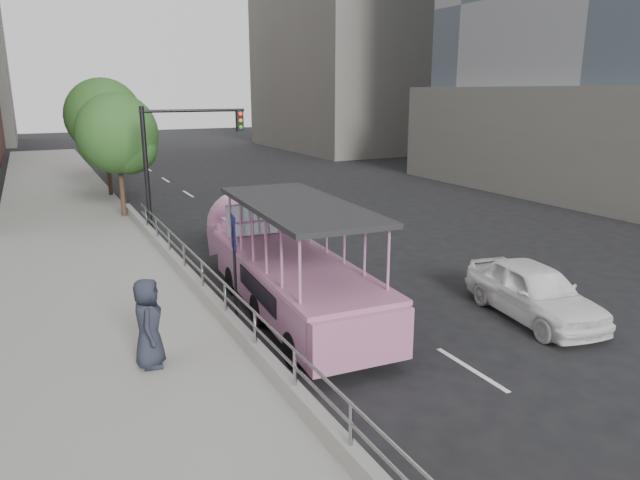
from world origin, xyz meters
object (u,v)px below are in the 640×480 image
duck_boat (282,265)px  parking_sign (234,254)px  pedestrian_far (148,323)px  traffic_signal (176,150)px  street_tree_far (106,119)px  street_tree_near (120,137)px  car (534,291)px

duck_boat → parking_sign: duck_boat is taller
pedestrian_far → traffic_signal: size_ratio=0.36×
duck_boat → parking_sign: bearing=-168.0°
street_tree_far → pedestrian_far: bearing=-95.5°
pedestrian_far → traffic_signal: (3.45, 11.85, 2.26)m
traffic_signal → street_tree_far: street_tree_far is taller
parking_sign → street_tree_far: (-0.57, 18.93, 2.58)m
duck_boat → street_tree_near: bearing=99.9°
car → street_tree_far: (-7.48, 22.40, 3.57)m
parking_sign → street_tree_near: bearing=93.4°
street_tree_near → car: bearing=-64.9°
pedestrian_far → street_tree_far: (2.05, 21.28, 3.07)m
traffic_signal → street_tree_near: street_tree_near is taller
duck_boat → traffic_signal: 9.51m
street_tree_near → duck_boat: bearing=-80.1°
car → pedestrian_far: (-9.53, 1.12, 0.50)m
car → street_tree_far: bearing=117.2°
traffic_signal → street_tree_near: 3.80m
duck_boat → traffic_signal: bearing=93.8°
pedestrian_far → street_tree_far: street_tree_far is taller
duck_boat → street_tree_near: 13.09m
parking_sign → street_tree_far: street_tree_far is taller
parking_sign → traffic_signal: bearing=85.0°
car → street_tree_near: street_tree_near is taller
duck_boat → pedestrian_far: 4.85m
traffic_signal → parking_sign: bearing=-95.0°
street_tree_near → street_tree_far: (0.20, 6.00, 0.49)m
street_tree_near → street_tree_far: size_ratio=0.89×
parking_sign → street_tree_far: bearing=91.7°
street_tree_near → pedestrian_far: bearing=-96.9°
duck_boat → street_tree_near: (-2.21, 12.62, 2.67)m
traffic_signal → pedestrian_far: bearing=-106.2°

